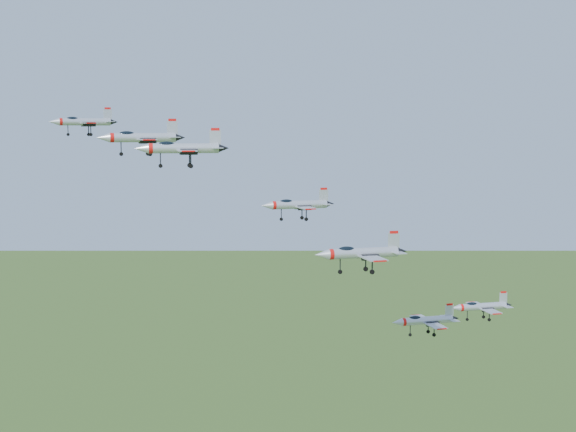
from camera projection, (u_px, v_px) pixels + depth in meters
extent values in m
cylinder|color=#B4B9C2|center=(85.00, 122.00, 131.58)|extent=(8.29, 3.38, 1.20)
cone|color=#B4B9C2|center=(54.00, 122.00, 129.56)|extent=(1.92, 1.60, 1.20)
cone|color=black|center=(114.00, 122.00, 133.53)|extent=(1.51, 1.32, 1.02)
ellipsoid|color=black|center=(72.00, 119.00, 130.71)|extent=(2.18, 1.37, 0.76)
cube|color=#B4B9C2|center=(89.00, 123.00, 129.34)|extent=(3.13, 4.47, 0.13)
cube|color=#B4B9C2|center=(83.00, 123.00, 134.01)|extent=(3.13, 4.47, 0.13)
cube|color=#B4B9C2|center=(108.00, 114.00, 132.99)|extent=(1.36, 0.48, 1.93)
cube|color=red|center=(108.00, 108.00, 132.88)|extent=(1.01, 0.40, 0.32)
cylinder|color=#B4B9C2|center=(143.00, 138.00, 122.14)|extent=(10.03, 2.89, 1.43)
cone|color=#B4B9C2|center=(103.00, 138.00, 120.39)|extent=(2.18, 1.71, 1.43)
cone|color=black|center=(180.00, 138.00, 123.82)|extent=(1.71, 1.43, 1.22)
ellipsoid|color=black|center=(127.00, 134.00, 121.37)|extent=(2.55, 1.38, 0.91)
cube|color=#B4B9C2|center=(147.00, 140.00, 119.30)|extent=(3.23, 5.18, 0.15)
cube|color=#B4B9C2|center=(142.00, 139.00, 125.17)|extent=(3.23, 5.18, 0.15)
cube|color=#B4B9C2|center=(172.00, 128.00, 123.30)|extent=(1.66, 0.38, 2.32)
cube|color=red|center=(172.00, 120.00, 123.18)|extent=(1.22, 0.33, 0.39)
cylinder|color=#B4B9C2|center=(184.00, 148.00, 101.91)|extent=(8.93, 1.72, 1.28)
cone|color=#B4B9C2|center=(141.00, 148.00, 100.86)|extent=(1.84, 1.37, 1.28)
cone|color=black|center=(224.00, 148.00, 102.92)|extent=(1.43, 1.16, 1.09)
ellipsoid|color=black|center=(166.00, 145.00, 101.43)|extent=(2.21, 1.03, 0.81)
cube|color=#B4B9C2|center=(187.00, 151.00, 99.28)|extent=(2.48, 4.44, 0.14)
cube|color=#B4B9C2|center=(184.00, 150.00, 104.66)|extent=(2.48, 4.44, 0.14)
cube|color=#B4B9C2|center=(215.00, 138.00, 102.56)|extent=(1.48, 0.19, 2.07)
cube|color=red|center=(215.00, 129.00, 102.45)|extent=(1.09, 0.19, 0.35)
cylinder|color=#B4B9C2|center=(299.00, 205.00, 132.84)|extent=(9.48, 2.71, 1.36)
cone|color=#B4B9C2|center=(267.00, 206.00, 131.21)|extent=(2.05, 1.61, 1.36)
cone|color=black|center=(330.00, 204.00, 134.42)|extent=(1.61, 1.35, 1.15)
ellipsoid|color=black|center=(286.00, 202.00, 132.12)|extent=(2.41, 1.30, 0.86)
cube|color=#B4B9C2|center=(306.00, 208.00, 130.16)|extent=(3.04, 4.89, 0.15)
cube|color=#B4B9C2|center=(295.00, 205.00, 135.71)|extent=(3.04, 4.89, 0.15)
cube|color=#B4B9C2|center=(324.00, 196.00, 133.94)|extent=(1.57, 0.35, 2.19)
cube|color=red|center=(324.00, 189.00, 133.82)|extent=(1.16, 0.31, 0.36)
cylinder|color=#B4B9C2|center=(363.00, 253.00, 112.86)|extent=(10.33, 2.73, 1.48)
cone|color=#B4B9C2|center=(322.00, 255.00, 111.21)|extent=(2.21, 1.72, 1.48)
cone|color=black|center=(402.00, 251.00, 114.45)|extent=(1.73, 1.44, 1.26)
ellipsoid|color=black|center=(346.00, 250.00, 112.13)|extent=(2.61, 1.36, 0.94)
cube|color=#B4B9C2|center=(373.00, 258.00, 109.91)|extent=(3.21, 5.28, 0.16)
cube|color=#B4B9C2|center=(357.00, 252.00, 116.00)|extent=(3.21, 5.28, 0.16)
cube|color=#B4B9C2|center=(394.00, 241.00, 113.96)|extent=(1.71, 0.35, 2.39)
cube|color=red|center=(394.00, 232.00, 113.83)|extent=(1.26, 0.31, 0.40)
cylinder|color=#B4B9C2|center=(427.00, 320.00, 132.25)|extent=(9.03, 2.43, 1.29)
cone|color=#B4B9C2|center=(397.00, 322.00, 130.79)|extent=(1.94, 1.51, 1.29)
cone|color=black|center=(455.00, 318.00, 133.67)|extent=(1.52, 1.27, 1.10)
ellipsoid|color=black|center=(415.00, 318.00, 131.61)|extent=(2.29, 1.20, 0.82)
cube|color=#B4B9C2|center=(436.00, 326.00, 129.68)|extent=(2.83, 4.63, 0.14)
cube|color=#B4B9C2|center=(421.00, 318.00, 134.99)|extent=(2.83, 4.63, 0.14)
cube|color=#B4B9C2|center=(449.00, 311.00, 133.23)|extent=(1.49, 0.31, 2.09)
cube|color=red|center=(450.00, 304.00, 133.11)|extent=(1.10, 0.28, 0.35)
cylinder|color=#B4B9C2|center=(483.00, 306.00, 137.28)|extent=(8.55, 1.95, 1.22)
cone|color=#B4B9C2|center=(455.00, 308.00, 136.10)|extent=(1.79, 1.37, 1.22)
cone|color=black|center=(509.00, 305.00, 138.41)|extent=(1.40, 1.15, 1.04)
ellipsoid|color=black|center=(472.00, 304.00, 136.75)|extent=(2.14, 1.05, 0.78)
cube|color=#B4B9C2|center=(491.00, 311.00, 134.80)|extent=(2.51, 4.32, 0.13)
cube|color=#B4B9C2|center=(477.00, 305.00, 139.90)|extent=(2.51, 4.32, 0.13)
cube|color=#B4B9C2|center=(503.00, 298.00, 138.04)|extent=(1.42, 0.23, 1.98)
cube|color=red|center=(503.00, 292.00, 137.93)|extent=(1.04, 0.22, 0.33)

